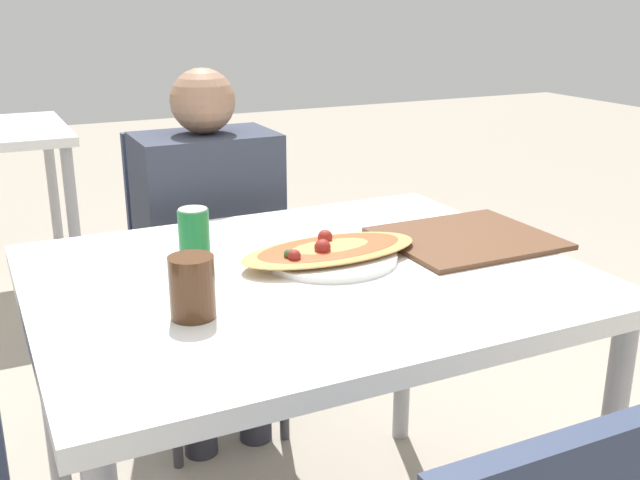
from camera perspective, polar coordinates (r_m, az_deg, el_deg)
dining_table at (r=1.60m, az=-1.04°, el=-5.03°), size 1.12×0.91×0.77m
chair_far_seated at (r=2.35m, az=-9.04°, el=-2.02°), size 0.40×0.40×0.93m
person_seated at (r=2.20m, az=-8.32°, el=0.70°), size 0.39×0.28×1.13m
pizza_main at (r=1.63m, az=0.73°, el=-0.93°), size 0.42×0.29×0.06m
soda_can at (r=1.61m, az=-9.56°, el=0.23°), size 0.07×0.07×0.12m
drink_glass at (r=1.35m, az=-9.72°, el=-3.56°), size 0.08×0.08×0.11m
serving_tray at (r=1.80m, az=11.09°, el=0.13°), size 0.38×0.33×0.01m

